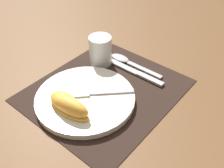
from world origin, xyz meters
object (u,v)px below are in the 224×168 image
at_px(citrus_wedge_1, 71,107).
at_px(juice_glass, 100,52).
at_px(citrus_wedge_0, 65,103).
at_px(spoon, 126,61).
at_px(fork, 93,93).
at_px(knife, 134,71).
at_px(plate, 85,98).

bearing_deg(citrus_wedge_1, juice_glass, 24.64).
bearing_deg(citrus_wedge_0, spoon, 3.07).
bearing_deg(fork, spoon, 9.49).
height_order(juice_glass, spoon, juice_glass).
height_order(knife, citrus_wedge_0, citrus_wedge_0).
relative_size(spoon, fork, 1.24).
bearing_deg(knife, spoon, 60.87).
bearing_deg(spoon, plate, -173.69).
xyz_separation_m(plate, knife, (0.18, -0.02, -0.01)).
relative_size(juice_glass, knife, 0.42).
distance_m(juice_glass, knife, 0.12).
height_order(plate, citrus_wedge_0, citrus_wedge_0).
relative_size(plate, citrus_wedge_1, 2.45).
height_order(citrus_wedge_0, citrus_wedge_1, citrus_wedge_1).
xyz_separation_m(juice_glass, citrus_wedge_1, (-0.22, -0.10, -0.00)).
distance_m(juice_glass, fork, 0.17).
bearing_deg(citrus_wedge_0, juice_glass, 19.09).
height_order(juice_glass, knife, juice_glass).
xyz_separation_m(knife, spoon, (0.03, 0.05, 0.00)).
height_order(juice_glass, citrus_wedge_1, juice_glass).
relative_size(knife, citrus_wedge_1, 2.01).
distance_m(plate, citrus_wedge_0, 0.07).
bearing_deg(fork, citrus_wedge_1, -174.01).
distance_m(plate, citrus_wedge_1, 0.07).
bearing_deg(juice_glass, knife, -75.65).
height_order(knife, citrus_wedge_1, citrus_wedge_1).
xyz_separation_m(spoon, citrus_wedge_0, (-0.27, -0.01, 0.03)).
bearing_deg(knife, plate, 172.32).
relative_size(knife, fork, 1.44).
distance_m(plate, juice_glass, 0.18).
bearing_deg(citrus_wedge_1, fork, 5.99).
distance_m(spoon, citrus_wedge_1, 0.28).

